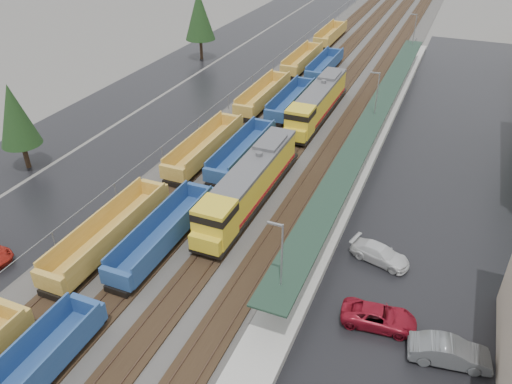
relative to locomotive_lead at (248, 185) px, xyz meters
The scene contains 16 objects.
ballast_strip 28.11m from the locomotive_lead, 94.09° to the left, with size 20.00×160.00×0.08m, color #302D2B.
trackbed 28.10m from the locomotive_lead, 94.09° to the left, with size 14.60×160.00×0.22m.
west_parking_lot 32.79m from the locomotive_lead, 121.31° to the left, with size 10.00×160.00×0.02m, color black.
west_road 38.93m from the locomotive_lead, 134.01° to the left, with size 9.00×160.00×0.02m, color black.
east_commuter_lot 24.83m from the locomotive_lead, 46.56° to the left, with size 16.00×100.00×0.02m, color black.
station_platform 19.52m from the locomotive_lead, 67.34° to the left, with size 3.00×80.00×8.00m.
chainlink_fence 28.80m from the locomotive_lead, 113.54° to the left, with size 0.08×160.04×2.02m.
tree_west_near 24.35m from the locomotive_lead, behind, with size 3.96×3.96×9.00m.
tree_west_far 45.71m from the locomotive_lead, 123.37° to the left, with size 4.84×4.84×11.00m.
locomotive_lead is the anchor object (origin of this frame).
locomotive_trail 21.00m from the locomotive_lead, 90.00° to the left, with size 2.81×18.53×4.19m.
well_string_yellow 10.65m from the locomotive_lead, 139.05° to the left, with size 2.71×113.33×2.40m.
well_string_blue 4.15m from the locomotive_lead, behind, with size 2.60×90.79×2.30m.
parked_car_east_b 16.87m from the locomotive_lead, 35.63° to the right, with size 4.96×2.29×1.38m, color maroon.
parked_car_east_c 12.96m from the locomotive_lead, 14.15° to the right, with size 4.68×1.90×1.36m, color silver.
parked_car_east_e 21.41m from the locomotive_lead, 31.48° to the right, with size 4.91×1.71×1.62m, color #5B5E60.
Camera 1 is at (17.28, -2.70, 25.17)m, focal length 35.00 mm.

